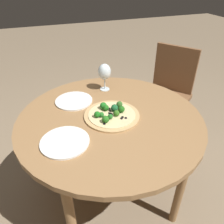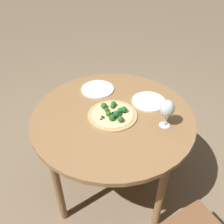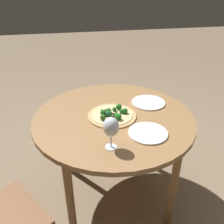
{
  "view_description": "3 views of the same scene",
  "coord_description": "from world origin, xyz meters",
  "px_view_note": "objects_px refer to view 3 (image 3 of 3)",
  "views": [
    {
      "loc": [
        0.97,
        -0.35,
        1.43
      ],
      "look_at": [
        0.0,
        0.01,
        0.74
      ],
      "focal_mm": 35.0,
      "sensor_mm": 36.0,
      "label": 1
    },
    {
      "loc": [
        -0.1,
        1.24,
        1.74
      ],
      "look_at": [
        0.0,
        0.01,
        0.74
      ],
      "focal_mm": 40.0,
      "sensor_mm": 36.0,
      "label": 2
    },
    {
      "loc": [
        -1.39,
        0.28,
        1.55
      ],
      "look_at": [
        0.0,
        0.01,
        0.74
      ],
      "focal_mm": 40.0,
      "sensor_mm": 36.0,
      "label": 3
    }
  ],
  "objects_px": {
    "pizza": "(112,114)",
    "plate_near": "(148,102)",
    "plate_far": "(148,133)",
    "wine_glass": "(111,127)"
  },
  "relations": [
    {
      "from": "plate_near",
      "to": "plate_far",
      "type": "distance_m",
      "value": 0.39
    },
    {
      "from": "pizza",
      "to": "wine_glass",
      "type": "bearing_deg",
      "value": 167.92
    },
    {
      "from": "pizza",
      "to": "plate_far",
      "type": "xyz_separation_m",
      "value": [
        -0.24,
        -0.17,
        -0.01
      ]
    },
    {
      "from": "pizza",
      "to": "plate_far",
      "type": "relative_size",
      "value": 1.36
    },
    {
      "from": "wine_glass",
      "to": "plate_near",
      "type": "relative_size",
      "value": 0.78
    },
    {
      "from": "plate_near",
      "to": "pizza",
      "type": "bearing_deg",
      "value": 114.69
    },
    {
      "from": "wine_glass",
      "to": "plate_near",
      "type": "bearing_deg",
      "value": -38.25
    },
    {
      "from": "pizza",
      "to": "wine_glass",
      "type": "xyz_separation_m",
      "value": [
        -0.32,
        0.07,
        0.12
      ]
    },
    {
      "from": "pizza",
      "to": "plate_near",
      "type": "height_order",
      "value": "pizza"
    },
    {
      "from": "pizza",
      "to": "plate_near",
      "type": "bearing_deg",
      "value": -65.31
    }
  ]
}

